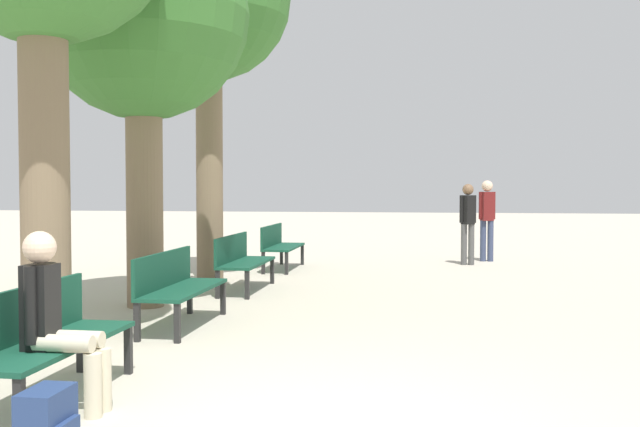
# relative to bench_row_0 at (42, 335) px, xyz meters

# --- Properties ---
(bench_row_0) EXTENTS (0.53, 1.77, 0.88)m
(bench_row_0) POSITION_rel_bench_row_0_xyz_m (0.00, 0.00, 0.00)
(bench_row_0) COLOR #144733
(bench_row_0) RESTS_ON ground_plane
(bench_row_1) EXTENTS (0.53, 1.77, 0.88)m
(bench_row_1) POSITION_rel_bench_row_0_xyz_m (0.00, 2.92, 0.00)
(bench_row_1) COLOR #144733
(bench_row_1) RESTS_ON ground_plane
(bench_row_2) EXTENTS (0.53, 1.77, 0.88)m
(bench_row_2) POSITION_rel_bench_row_0_xyz_m (0.00, 5.84, 0.00)
(bench_row_2) COLOR #144733
(bench_row_2) RESTS_ON ground_plane
(bench_row_3) EXTENTS (0.53, 1.77, 0.88)m
(bench_row_3) POSITION_rel_bench_row_0_xyz_m (0.00, 8.76, 0.00)
(bench_row_3) COLOR #144733
(bench_row_3) RESTS_ON ground_plane
(tree_row_1) EXTENTS (2.87, 2.87, 5.42)m
(tree_row_1) POSITION_rel_bench_row_0_xyz_m (-0.90, 4.20, 3.39)
(tree_row_1) COLOR #7A664C
(tree_row_1) RESTS_ON ground_plane
(tree_row_2) EXTENTS (2.88, 2.88, 6.39)m
(tree_row_2) POSITION_rel_bench_row_0_xyz_m (-0.90, 7.13, 4.32)
(tree_row_2) COLOR #7A664C
(tree_row_2) RESTS_ON ground_plane
(person_seated) EXTENTS (0.62, 0.35, 1.32)m
(person_seated) POSITION_rel_bench_row_0_xyz_m (0.24, -0.24, 0.19)
(person_seated) COLOR beige
(person_seated) RESTS_ON ground_plane
(backpack) EXTENTS (0.27, 0.36, 0.43)m
(backpack) POSITION_rel_bench_row_0_xyz_m (0.66, -1.10, -0.30)
(backpack) COLOR navy
(backpack) RESTS_ON ground_plane
(pedestrian_near) EXTENTS (0.36, 0.28, 1.77)m
(pedestrian_near) POSITION_rel_bench_row_0_xyz_m (4.20, 10.90, 0.50)
(pedestrian_near) COLOR #384260
(pedestrian_near) RESTS_ON ground_plane
(pedestrian_mid) EXTENTS (0.34, 0.30, 1.69)m
(pedestrian_mid) POSITION_rel_bench_row_0_xyz_m (3.74, 10.11, 0.46)
(pedestrian_mid) COLOR #4C4C4C
(pedestrian_mid) RESTS_ON ground_plane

